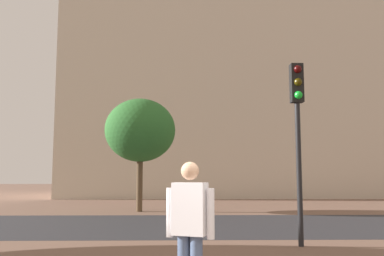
% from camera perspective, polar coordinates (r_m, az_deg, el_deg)
% --- Properties ---
extents(ground_plane, '(120.00, 120.00, 0.00)m').
position_cam_1_polar(ground_plane, '(14.27, 0.39, -12.76)').
color(ground_plane, brown).
extents(street_asphalt_strip, '(120.00, 6.31, 0.00)m').
position_cam_1_polar(street_asphalt_strip, '(13.56, 0.48, -13.09)').
color(street_asphalt_strip, '#2D2D33').
rests_on(street_asphalt_strip, ground_plane).
extents(landmark_building, '(24.25, 11.34, 37.63)m').
position_cam_1_polar(landmark_building, '(34.45, 4.31, 10.79)').
color(landmark_building, beige).
rests_on(landmark_building, ground_plane).
extents(person_skater, '(0.57, 0.39, 1.73)m').
position_cam_1_polar(person_skater, '(5.11, -0.23, -13.29)').
color(person_skater, slate).
rests_on(person_skater, ground_plane).
extents(traffic_light_pole, '(0.28, 0.34, 4.13)m').
position_cam_1_polar(traffic_light_pole, '(9.81, 14.26, 1.58)').
color(traffic_light_pole, black).
rests_on(traffic_light_pole, ground_plane).
extents(tree_curb_far, '(3.09, 3.09, 4.93)m').
position_cam_1_polar(tree_curb_far, '(18.49, -7.09, -0.34)').
color(tree_curb_far, brown).
rests_on(tree_curb_far, ground_plane).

